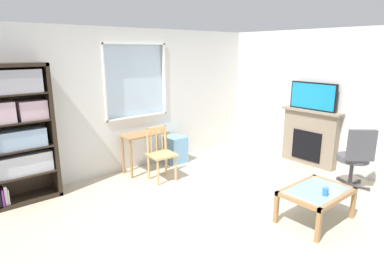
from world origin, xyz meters
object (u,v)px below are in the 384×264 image
Objects in this scene: wooden_chair at (161,153)px; plastic_drawer_unit at (175,149)px; desk_under_window at (145,141)px; bookshelf at (18,129)px; office_chair at (356,156)px; sippy_cup at (325,192)px; tv at (313,96)px; fireplace at (310,137)px; coffee_table at (316,194)px.

wooden_chair is 0.94m from plastic_drawer_unit.
plastic_drawer_unit is at bearing 4.01° from desk_under_window.
desk_under_window is (1.97, -0.11, -0.51)m from bookshelf.
bookshelf is at bearing 144.77° from office_chair.
tv is at bearing 35.56° from sippy_cup.
office_chair is 1.47m from sippy_cup.
fireplace is at bearing 35.30° from sippy_cup.
fireplace is 1.27× the size of coffee_table.
tv is (2.62, -1.17, 0.86)m from wooden_chair.
fireplace reaches higher than desk_under_window.
tv reaches higher than office_chair.
bookshelf is 5.03m from office_chair.
wooden_chair reaches higher than sippy_cup.
sippy_cup is at bearing -74.95° from wooden_chair.
desk_under_window is at bearing 147.13° from tv.
office_chair is at bearing -46.86° from wooden_chair.
bookshelf reaches higher than sippy_cup.
coffee_table is at bearing -75.76° from desk_under_window.
bookshelf reaches higher than office_chair.
plastic_drawer_unit is at bearing 137.79° from fireplace.
wooden_chair is 0.77× the size of fireplace.
tv is 2.44m from coffee_table.
fireplace is at bearing -23.99° from wooden_chair.
desk_under_window reaches higher than sippy_cup.
desk_under_window is 3.14m from sippy_cup.
desk_under_window is at bearing 147.31° from fireplace.
desk_under_window is 3.50m from office_chair.
bookshelf is at bearing 158.62° from tv.
sippy_cup is at bearing -113.60° from coffee_table.
office_chair reaches higher than desk_under_window.
coffee_table is (2.71, -3.03, -0.72)m from bookshelf.
coffee_table is (-1.89, -1.24, -0.17)m from fireplace.
sippy_cup is at bearing -144.70° from fireplace.
tv reaches higher than coffee_table.
bookshelf is 4.13m from coffee_table.
fireplace is (2.63, -1.69, -0.04)m from desk_under_window.
office_chair is (1.40, -2.83, 0.30)m from plastic_drawer_unit.
bookshelf is 1.98× the size of office_chair.
desk_under_window is at bearing 104.24° from coffee_table.
desk_under_window is at bearing -175.99° from plastic_drawer_unit.
tv reaches higher than plastic_drawer_unit.
office_chair is at bearing -52.72° from desk_under_window.
bookshelf is 3.83× the size of plastic_drawer_unit.
coffee_table is (-1.87, -1.24, -0.96)m from tv.
fireplace is at bearing -42.21° from plastic_drawer_unit.
sippy_cup is (2.65, -3.17, -0.61)m from bookshelf.
coffee_table is (0.74, -2.92, -0.21)m from desk_under_window.
tv reaches higher than fireplace.
plastic_drawer_unit and sippy_cup have the same top height.
bookshelf is 2.17× the size of coffee_table.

